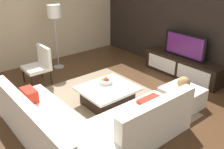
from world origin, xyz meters
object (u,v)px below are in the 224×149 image
at_px(accent_chair_near, 40,63).
at_px(floor_lamp, 54,15).
at_px(ottoman, 182,97).
at_px(media_console, 182,67).
at_px(sectional_couch, 85,125).
at_px(coffee_table, 107,95).
at_px(decorative_ball, 184,83).
at_px(fruit_bowl, 106,81).
at_px(television, 185,46).

xyz_separation_m(accent_chair_near, floor_lamp, (-0.55, 0.76, 0.93)).
distance_m(floor_lamp, ottoman, 3.69).
bearing_deg(media_console, sectional_couch, -80.65).
bearing_deg(coffee_table, media_console, 87.51).
relative_size(media_console, floor_lamp, 1.22).
height_order(sectional_couch, decorative_ball, sectional_couch).
height_order(ottoman, fruit_bowl, fruit_bowl).
height_order(coffee_table, fruit_bowl, fruit_bowl).
bearing_deg(television, media_console, -90.00).
bearing_deg(sectional_couch, floor_lamp, 159.11).
distance_m(sectional_couch, ottoman, 2.07).
bearing_deg(floor_lamp, coffee_table, -4.68).
distance_m(television, sectional_couch, 3.34).
distance_m(television, coffee_table, 2.38).
xyz_separation_m(accent_chair_near, fruit_bowl, (1.64, 0.67, -0.06)).
relative_size(coffee_table, ottoman, 1.49).
bearing_deg(accent_chair_near, sectional_couch, -11.03).
xyz_separation_m(ottoman, fruit_bowl, (-1.17, -0.99, 0.22)).
distance_m(media_console, fruit_bowl, 2.22).
height_order(television, ottoman, television).
height_order(accent_chair_near, floor_lamp, floor_lamp).
relative_size(media_console, ottoman, 2.91).
bearing_deg(floor_lamp, television, 40.34).
xyz_separation_m(media_console, coffee_table, (-0.10, -2.30, -0.05)).
bearing_deg(decorative_ball, media_console, 126.51).
bearing_deg(ottoman, accent_chair_near, -149.54).
bearing_deg(television, fruit_bowl, -97.24).
xyz_separation_m(media_console, ottoman, (0.90, -1.21, -0.05)).
distance_m(accent_chair_near, decorative_ball, 3.27).
bearing_deg(ottoman, sectional_couch, -100.00).
height_order(coffee_table, decorative_ball, decorative_ball).
bearing_deg(ottoman, media_console, 126.51).
xyz_separation_m(ottoman, decorative_ball, (0.00, 0.00, 0.32)).
relative_size(television, ottoman, 1.62).
bearing_deg(floor_lamp, decorative_ball, 14.83).
distance_m(media_console, floor_lamp, 3.45).
relative_size(accent_chair_near, ottoman, 1.24).
distance_m(ottoman, decorative_ball, 0.32).
height_order(coffee_table, ottoman, ottoman).
relative_size(ottoman, fruit_bowl, 2.50).
bearing_deg(coffee_table, sectional_couch, -56.37).
relative_size(fruit_bowl, decorative_ball, 1.13).
distance_m(coffee_table, fruit_bowl, 0.30).
relative_size(television, coffee_table, 1.09).
bearing_deg(fruit_bowl, sectional_couch, -52.31).
bearing_deg(ottoman, coffee_table, -132.47).
xyz_separation_m(floor_lamp, decorative_ball, (3.37, 0.89, -0.90)).
bearing_deg(media_console, fruit_bowl, -97.24).
bearing_deg(ottoman, decorative_ball, 0.00).
bearing_deg(media_console, floor_lamp, -139.67).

